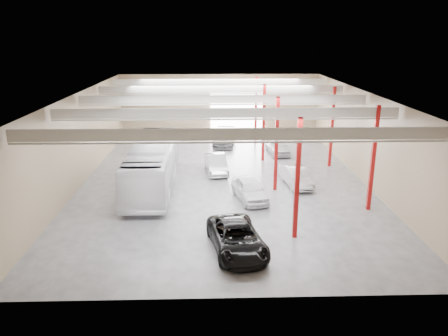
{
  "coord_description": "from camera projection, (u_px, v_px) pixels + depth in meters",
  "views": [
    {
      "loc": [
        -0.97,
        -32.82,
        11.25
      ],
      "look_at": [
        -0.08,
        -3.48,
        2.2
      ],
      "focal_mm": 35.0,
      "sensor_mm": 36.0,
      "label": 1
    }
  ],
  "objects": [
    {
      "name": "black_sedan",
      "position": [
        237.0,
        238.0,
        23.38
      ],
      "size": [
        3.48,
        5.91,
        1.54
      ],
      "primitive_type": "imported",
      "rotation": [
        0.0,
        0.0,
        0.17
      ],
      "color": "black",
      "rests_on": "ground"
    },
    {
      "name": "car_right_near",
      "position": [
        296.0,
        177.0,
        33.59
      ],
      "size": [
        2.06,
        4.54,
        1.44
      ],
      "primitive_type": "imported",
      "rotation": [
        0.0,
        0.0,
        0.12
      ],
      "color": "#BABAC0",
      "rests_on": "ground"
    },
    {
      "name": "car_right_far",
      "position": [
        278.0,
        147.0,
        42.47
      ],
      "size": [
        2.22,
        4.49,
        1.47
      ],
      "primitive_type": "imported",
      "rotation": [
        0.0,
        0.0,
        0.11
      ],
      "color": "silver",
      "rests_on": "ground"
    },
    {
      "name": "car_row_b",
      "position": [
        216.0,
        164.0,
        36.78
      ],
      "size": [
        2.12,
        4.75,
        1.51
      ],
      "primitive_type": "imported",
      "rotation": [
        0.0,
        0.0,
        0.12
      ],
      "color": "#AFB0B4",
      "rests_on": "ground"
    },
    {
      "name": "car_row_c",
      "position": [
        224.0,
        138.0,
        45.94
      ],
      "size": [
        2.79,
        5.58,
        1.56
      ],
      "primitive_type": "imported",
      "rotation": [
        0.0,
        0.0,
        -0.12
      ],
      "color": "slate",
      "rests_on": "ground"
    },
    {
      "name": "car_row_a",
      "position": [
        250.0,
        189.0,
        30.72
      ],
      "size": [
        2.74,
        4.76,
        1.53
      ],
      "primitive_type": "imported",
      "rotation": [
        0.0,
        0.0,
        0.22
      ],
      "color": "white",
      "rests_on": "ground"
    },
    {
      "name": "depot_shell",
      "position": [
        225.0,
        119.0,
        33.69
      ],
      "size": [
        22.12,
        32.12,
        7.06
      ],
      "color": "#4B4A4F",
      "rests_on": "ground"
    },
    {
      "name": "coach_bus",
      "position": [
        153.0,
        164.0,
        32.94
      ],
      "size": [
        3.15,
        12.96,
        3.6
      ],
      "primitive_type": "imported",
      "rotation": [
        0.0,
        0.0,
        0.01
      ],
      "color": "white",
      "rests_on": "ground"
    }
  ]
}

